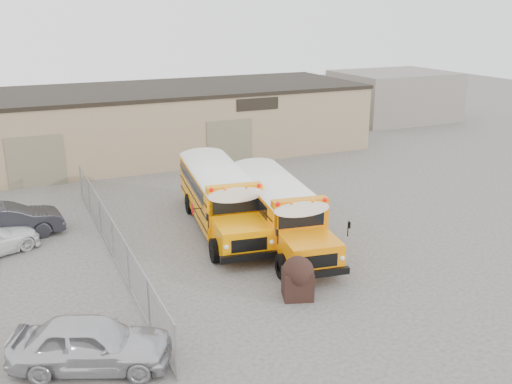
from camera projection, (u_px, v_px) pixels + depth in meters
name	position (u px, v px, depth m)	size (l,w,h in m)	color
ground	(276.00, 261.00, 23.39)	(120.00, 120.00, 0.00)	#494743
warehouse	(150.00, 121.00, 40.01)	(30.20, 10.20, 4.67)	#8B7856
chainlink_fence	(113.00, 238.00, 23.36)	(0.07, 18.07, 1.81)	gray
distant_building_right	(393.00, 96.00, 52.96)	(10.00, 8.00, 4.40)	gray
school_bus_left	(197.00, 161.00, 32.32)	(3.79, 10.09, 2.88)	#FF9400
school_bus_right	(246.00, 171.00, 30.59)	(3.70, 9.69, 2.77)	orange
tarp_bundle	(298.00, 277.00, 20.21)	(1.29, 1.22, 1.57)	black
car_silver	(91.00, 343.00, 16.25)	(1.83, 4.56, 1.55)	silver
car_dark	(7.00, 222.00, 25.51)	(1.68, 4.82, 1.59)	black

